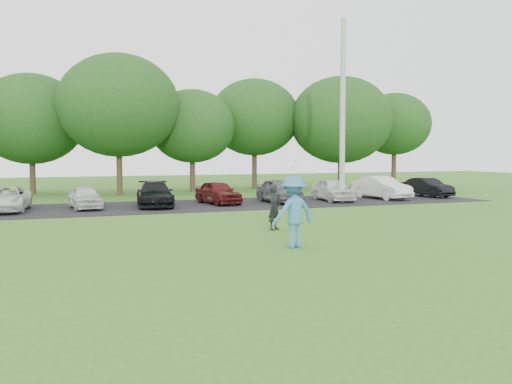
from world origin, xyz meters
TOP-DOWN VIEW (x-y plane):
  - ground at (0.00, 0.00)m, footprint 100.00×100.00m
  - parking_lot at (0.00, 13.00)m, footprint 32.00×6.50m
  - utility_pole at (7.95, 11.67)m, footprint 0.28×0.28m
  - frisbee_player at (-0.26, -0.01)m, footprint 1.39×0.97m
  - camera_bystander at (0.66, 3.48)m, footprint 0.67×0.63m
  - parked_cars at (-1.68, 13.04)m, footprint 30.67×4.81m
  - tree_row at (1.51, 22.76)m, footprint 42.39×9.85m

SIDE VIEW (x-z plane):
  - ground at x=0.00m, z-range 0.00..0.00m
  - parking_lot at x=0.00m, z-range 0.00..0.03m
  - parked_cars at x=-1.68m, z-range -0.01..1.24m
  - camera_bystander at x=0.66m, z-range 0.00..1.54m
  - frisbee_player at x=-0.26m, z-range -0.16..2.13m
  - utility_pole at x=7.95m, z-range 0.00..9.41m
  - tree_row at x=1.51m, z-range 0.59..9.23m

